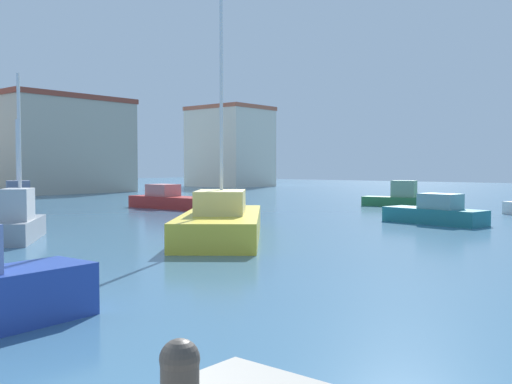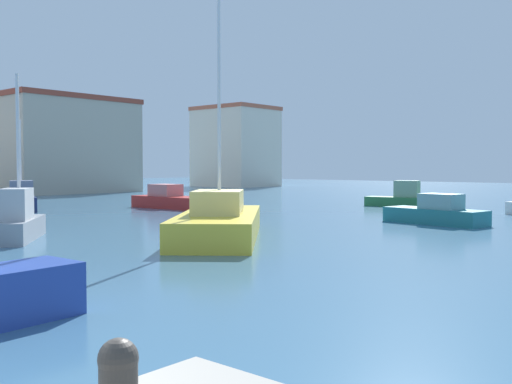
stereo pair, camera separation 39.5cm
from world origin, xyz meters
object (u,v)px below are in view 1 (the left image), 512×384
Objects in this scene: sailboat_yellow_behind_lamppost at (221,221)px; sailboat_grey_far_left at (20,221)px; motorboat_teal_distant_east at (435,213)px; motorboat_green_near_pier at (403,199)px; sailboat_navy_inner_mooring at (18,200)px; motorboat_red_distant_north at (171,200)px.

sailboat_yellow_behind_lamppost is 2.14× the size of sailboat_grey_far_left.
motorboat_teal_distant_east is 17.78m from sailboat_grey_far_left.
sailboat_grey_far_left is at bearing 150.30° from motorboat_teal_distant_east.
motorboat_green_near_pier is at bearing 6.99° from sailboat_yellow_behind_lamppost.
sailboat_grey_far_left is 25.16m from motorboat_green_near_pier.
sailboat_yellow_behind_lamppost is 20.10m from motorboat_green_near_pier.
sailboat_grey_far_left is 1.09× the size of sailboat_navy_inner_mooring.
sailboat_grey_far_left is at bearing -150.85° from motorboat_red_distant_north.
motorboat_teal_distant_east is at bearing -29.70° from sailboat_grey_far_left.
sailboat_navy_inner_mooring is (-18.05, 15.90, 0.11)m from motorboat_green_near_pier.
sailboat_grey_far_left is at bearing 174.10° from motorboat_green_near_pier.
motorboat_teal_distant_east is 0.78× the size of motorboat_red_distant_north.
sailboat_navy_inner_mooring reaches higher than motorboat_red_distant_north.
motorboat_green_near_pier is at bearing -44.14° from motorboat_red_distant_north.
motorboat_red_distant_north is at bearing 135.86° from motorboat_green_near_pier.
motorboat_teal_distant_east is 11.42m from motorboat_green_near_pier.
sailboat_yellow_behind_lamppost is at bearing -173.01° from motorboat_green_near_pier.
sailboat_yellow_behind_lamppost is 7.15m from sailboat_grey_far_left.
sailboat_navy_inner_mooring is (-8.48, 22.13, 0.14)m from motorboat_teal_distant_east.
motorboat_teal_distant_east is 0.83× the size of sailboat_grey_far_left.
sailboat_grey_far_left reaches higher than motorboat_green_near_pier.
sailboat_grey_far_left reaches higher than motorboat_teal_distant_east.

